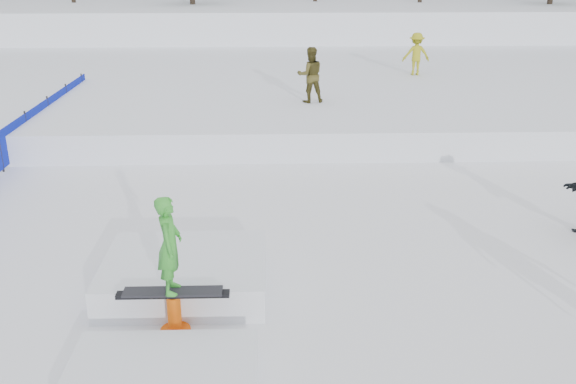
{
  "coord_description": "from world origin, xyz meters",
  "views": [
    {
      "loc": [
        0.16,
        -8.85,
        5.19
      ],
      "look_at": [
        0.5,
        2.0,
        1.1
      ],
      "focal_mm": 40.0,
      "sensor_mm": 36.0,
      "label": 1
    }
  ],
  "objects_px": {
    "jib_rail_feature": "(180,294)",
    "safety_fence": "(0,151)",
    "walker_olive": "(310,75)",
    "walker_ygreen": "(416,54)"
  },
  "relations": [
    {
      "from": "jib_rail_feature",
      "to": "safety_fence",
      "type": "bearing_deg",
      "value": 127.66
    },
    {
      "from": "safety_fence",
      "to": "walker_olive",
      "type": "relative_size",
      "value": 9.51
    },
    {
      "from": "safety_fence",
      "to": "jib_rail_feature",
      "type": "height_order",
      "value": "jib_rail_feature"
    },
    {
      "from": "walker_ygreen",
      "to": "jib_rail_feature",
      "type": "bearing_deg",
      "value": 66.12
    },
    {
      "from": "safety_fence",
      "to": "walker_ygreen",
      "type": "distance_m",
      "value": 14.99
    },
    {
      "from": "walker_ygreen",
      "to": "walker_olive",
      "type": "bearing_deg",
      "value": 47.0
    },
    {
      "from": "safety_fence",
      "to": "walker_ygreen",
      "type": "height_order",
      "value": "walker_ygreen"
    },
    {
      "from": "walker_olive",
      "to": "walker_ygreen",
      "type": "height_order",
      "value": "walker_olive"
    },
    {
      "from": "walker_olive",
      "to": "walker_ygreen",
      "type": "distance_m",
      "value": 6.21
    },
    {
      "from": "safety_fence",
      "to": "jib_rail_feature",
      "type": "relative_size",
      "value": 3.64
    }
  ]
}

